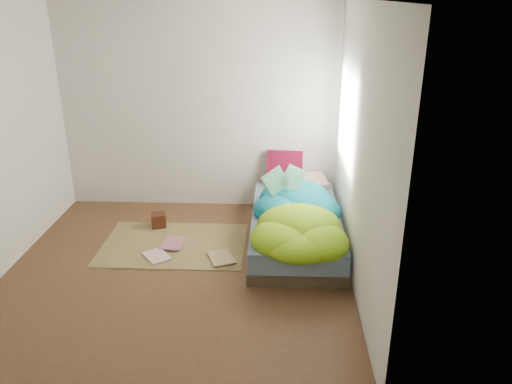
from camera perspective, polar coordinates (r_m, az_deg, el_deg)
ground at (r=5.25m, az=-8.90°, el=-8.83°), size 3.50×3.50×0.00m
room_walls at (r=4.64m, az=-9.89°, el=8.73°), size 3.54×3.54×2.62m
bed at (r=5.71m, az=4.52°, el=-4.03°), size 1.00×2.00×0.34m
duvet at (r=5.37m, az=4.70°, el=-1.78°), size 0.96×1.84×0.34m
rug at (r=5.74m, az=-9.34°, el=-5.92°), size 1.60×1.10×0.01m
pillow_floral at (r=6.36m, az=5.48°, el=1.03°), size 0.63×0.47×0.13m
pillow_magenta at (r=6.40m, az=3.30°, el=2.76°), size 0.46×0.17×0.45m
open_book at (r=5.53m, az=3.28°, el=2.35°), size 0.43×0.25×0.26m
wooden_box at (r=6.15m, az=-11.10°, el=-3.15°), size 0.21×0.21×0.17m
floor_book_a at (r=5.46m, az=-12.37°, el=-7.50°), size 0.36×0.38×0.02m
floor_book_b at (r=5.75m, az=-10.59°, el=-5.73°), size 0.28×0.35×0.03m
floor_book_c at (r=5.34m, az=-5.24°, el=-7.73°), size 0.34×0.40×0.03m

